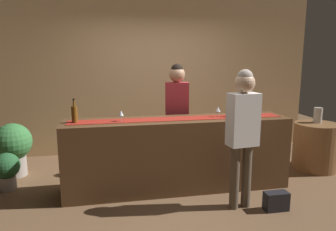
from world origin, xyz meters
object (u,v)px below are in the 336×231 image
object	(u,v)px
round_side_table	(316,146)
potted_plant_small	(7,169)
wine_bottle_amber	(75,114)
customer_sipping	(243,125)
wine_glass_far_end	(218,109)
vase_on_side_table	(318,115)
wine_bottle_clear	(254,107)
wine_glass_near_customer	(121,113)
handbag	(276,201)
potted_plant_tall	(13,146)
wine_bottle_green	(241,108)
bartender	(177,107)
wine_glass_mid_counter	(230,109)

from	to	relation	value
round_side_table	potted_plant_small	world-z (taller)	round_side_table
wine_bottle_amber	customer_sipping	xyz separation A→B (m)	(1.91, -0.69, -0.07)
wine_glass_far_end	vase_on_side_table	bearing A→B (deg)	11.20
round_side_table	potted_plant_small	bearing A→B (deg)	178.82
wine_bottle_clear	wine_glass_near_customer	world-z (taller)	wine_bottle_clear
handbag	round_side_table	bearing A→B (deg)	41.01
wine_bottle_clear	potted_plant_small	bearing A→B (deg)	174.39
potted_plant_tall	handbag	xyz separation A→B (m)	(3.28, -1.78, -0.35)
customer_sipping	potted_plant_small	bearing A→B (deg)	151.67
round_side_table	potted_plant_small	xyz separation A→B (m)	(-4.57, 0.09, -0.08)
wine_bottle_green	customer_sipping	bearing A→B (deg)	-112.00
bartender	round_side_table	world-z (taller)	bartender
wine_bottle_clear	wine_glass_far_end	bearing A→B (deg)	-173.91
wine_glass_near_customer	wine_glass_mid_counter	xyz separation A→B (m)	(1.46, 0.03, 0.00)
customer_sipping	wine_bottle_amber	bearing A→B (deg)	152.56
bartender	wine_glass_far_end	bearing A→B (deg)	135.63
customer_sipping	vase_on_side_table	distance (m)	2.05
wine_bottle_clear	customer_sipping	size ratio (longest dim) A/B	0.19
handbag	bartender	bearing A→B (deg)	121.23
wine_glass_mid_counter	round_side_table	size ratio (longest dim) A/B	0.19
bartender	wine_bottle_green	bearing A→B (deg)	149.71
wine_bottle_clear	potted_plant_tall	distance (m)	3.56
potted_plant_small	handbag	bearing A→B (deg)	-21.04
vase_on_side_table	potted_plant_tall	bearing A→B (deg)	173.09
wine_glass_near_customer	bartender	size ratio (longest dim) A/B	0.09
wine_glass_near_customer	wine_glass_far_end	world-z (taller)	same
customer_sipping	handbag	size ratio (longest dim) A/B	5.84
wine_glass_far_end	potted_plant_small	xyz separation A→B (m)	(-2.81, 0.39, -0.78)
wine_bottle_green	wine_bottle_amber	bearing A→B (deg)	179.44
wine_bottle_clear	round_side_table	distance (m)	1.42
wine_bottle_clear	bartender	bearing A→B (deg)	152.54
customer_sipping	potted_plant_small	xyz separation A→B (m)	(-2.86, 1.09, -0.71)
wine_bottle_clear	wine_bottle_green	world-z (taller)	same
wine_glass_far_end	potted_plant_tall	bearing A→B (deg)	162.15
vase_on_side_table	potted_plant_tall	xyz separation A→B (m)	(-4.65, 0.56, -0.40)
vase_on_side_table	wine_bottle_green	bearing A→B (deg)	-165.45
wine_bottle_amber	wine_glass_far_end	size ratio (longest dim) A/B	2.10
wine_bottle_clear	wine_bottle_amber	distance (m)	2.41
wine_bottle_amber	customer_sipping	distance (m)	2.03
wine_glass_near_customer	bartender	world-z (taller)	bartender
bartender	wine_glass_mid_counter	bearing A→B (deg)	143.76
wine_bottle_amber	wine_glass_near_customer	distance (m)	0.57
bartender	potted_plant_small	xyz separation A→B (m)	(-2.38, -0.18, -0.73)
wine_bottle_clear	wine_bottle_green	distance (m)	0.25
vase_on_side_table	potted_plant_tall	world-z (taller)	vase_on_side_table
wine_glass_near_customer	bartender	distance (m)	1.06
wine_bottle_clear	handbag	world-z (taller)	wine_bottle_clear
wine_bottle_green	handbag	bearing A→B (deg)	-82.17
round_side_table	handbag	bearing A→B (deg)	-138.99
customer_sipping	potted_plant_small	size ratio (longest dim) A/B	3.22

